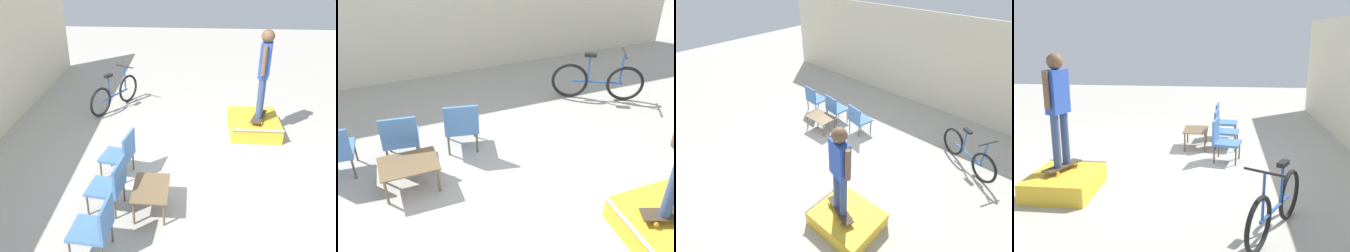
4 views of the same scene
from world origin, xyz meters
TOP-DOWN VIEW (x-y plane):
  - ground_plane at (0.00, 0.00)m, footprint 24.00×24.00m
  - house_wall_back at (0.00, 4.35)m, footprint 12.00×0.06m
  - skate_ramp_box at (1.71, -1.10)m, footprint 1.23×1.04m
  - skateboard_on_ramp at (1.61, -1.17)m, footprint 0.76×0.45m
  - person_skater at (1.61, -1.17)m, footprint 0.55×0.29m
  - coffee_table at (-1.09, 0.86)m, footprint 0.79×0.55m
  - patio_chair_left at (-2.03, 1.47)m, footprint 0.56×0.56m
  - patio_chair_center at (-1.10, 1.47)m, footprint 0.59×0.59m
  - patio_chair_right at (-0.18, 1.48)m, footprint 0.61×0.61m
  - bicycle at (2.73, 2.16)m, footprint 1.58×0.89m

SIDE VIEW (x-z plane):
  - ground_plane at x=0.00m, z-range 0.00..0.00m
  - skate_ramp_box at x=1.71m, z-range -0.01..0.34m
  - coffee_table at x=-1.09m, z-range 0.16..0.58m
  - bicycle at x=2.73m, z-range -0.12..0.87m
  - skateboard_on_ramp at x=1.61m, z-range 0.37..0.44m
  - patio_chair_left at x=-2.03m, z-range 0.04..0.90m
  - patio_chair_center at x=-1.10m, z-range 0.04..0.90m
  - patio_chair_right at x=-0.18m, z-range 0.04..0.90m
  - house_wall_back at x=0.00m, z-range 0.00..3.00m
  - person_skater at x=1.61m, z-range 0.60..2.44m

